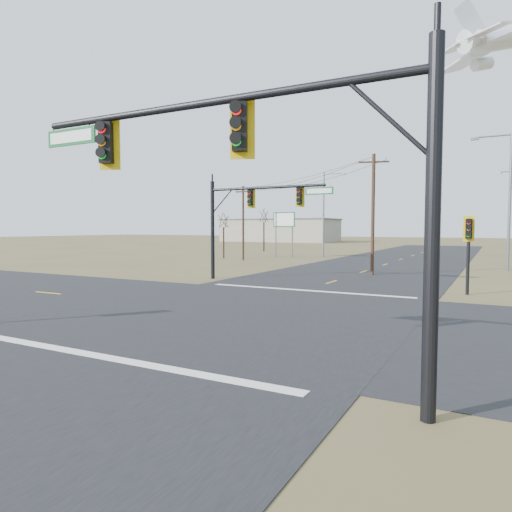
{
  "coord_description": "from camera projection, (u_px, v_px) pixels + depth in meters",
  "views": [
    {
      "loc": [
        9.5,
        -16.4,
        3.57
      ],
      "look_at": [
        0.26,
        1.0,
        2.34
      ],
      "focal_mm": 32.0,
      "sensor_mm": 36.0,
      "label": 1
    }
  ],
  "objects": [
    {
      "name": "ground",
      "position": [
        239.0,
        313.0,
        19.13
      ],
      "size": [
        320.0,
        320.0,
        0.0
      ],
      "primitive_type": "plane",
      "color": "brown",
      "rests_on": "ground"
    },
    {
      "name": "road_ew",
      "position": [
        239.0,
        312.0,
        19.13
      ],
      "size": [
        160.0,
        14.0,
        0.02
      ],
      "primitive_type": "cube",
      "color": "black",
      "rests_on": "ground"
    },
    {
      "name": "road_ns",
      "position": [
        239.0,
        312.0,
        19.13
      ],
      "size": [
        14.0,
        160.0,
        0.02
      ],
      "primitive_type": "cube",
      "color": "black",
      "rests_on": "ground"
    },
    {
      "name": "stop_bar_near",
      "position": [
        103.0,
        357.0,
        12.51
      ],
      "size": [
        12.0,
        0.4,
        0.01
      ],
      "primitive_type": "cube",
      "color": "silver",
      "rests_on": "road_ns"
    },
    {
      "name": "stop_bar_far",
      "position": [
        306.0,
        290.0,
        25.73
      ],
      "size": [
        12.0,
        0.4,
        0.01
      ],
      "primitive_type": "cube",
      "color": "silver",
      "rests_on": "road_ns"
    },
    {
      "name": "mast_arm_near",
      "position": [
        250.0,
        157.0,
        9.86
      ],
      "size": [
        10.34,
        0.59,
        6.99
      ],
      "rotation": [
        0.0,
        0.0,
        0.41
      ],
      "color": "black",
      "rests_on": "ground"
    },
    {
      "name": "mast_arm_far",
      "position": [
        251.0,
        207.0,
        30.13
      ],
      "size": [
        8.84,
        0.54,
        6.76
      ],
      "rotation": [
        0.0,
        0.0,
        0.27
      ],
      "color": "black",
      "rests_on": "ground"
    },
    {
      "name": "pedestal_signal_ne",
      "position": [
        469.0,
        237.0,
        23.99
      ],
      "size": [
        0.61,
        0.52,
        4.22
      ],
      "rotation": [
        0.0,
        0.0,
        0.13
      ],
      "color": "black",
      "rests_on": "ground"
    },
    {
      "name": "utility_pole_near",
      "position": [
        373.0,
        212.0,
        34.0
      ],
      "size": [
        2.15,
        0.73,
        9.03
      ],
      "rotation": [
        0.0,
        0.0,
        0.28
      ],
      "color": "#432C1D",
      "rests_on": "ground"
    },
    {
      "name": "utility_pole_far",
      "position": [
        243.0,
        221.0,
        49.57
      ],
      "size": [
        1.97,
        0.35,
        8.06
      ],
      "rotation": [
        0.0,
        0.0,
        -0.12
      ],
      "color": "#432C1D",
      "rests_on": "ground"
    },
    {
      "name": "highway_sign",
      "position": [
        284.0,
        225.0,
        54.77
      ],
      "size": [
        2.9,
        0.27,
        5.43
      ],
      "rotation": [
        0.0,
        0.0,
        -0.06
      ],
      "color": "slate",
      "rests_on": "ground"
    },
    {
      "name": "streetlight_a",
      "position": [
        507.0,
        194.0,
        37.55
      ],
      "size": [
        3.15,
        0.29,
        11.35
      ],
      "rotation": [
        0.0,
        0.0,
        -0.01
      ],
      "color": "slate",
      "rests_on": "ground"
    },
    {
      "name": "streetlight_c",
      "position": [
        325.0,
        210.0,
        54.95
      ],
      "size": [
        2.83,
        0.27,
        10.18
      ],
      "rotation": [
        0.0,
        0.0,
        -0.03
      ],
      "color": "slate",
      "rests_on": "ground"
    },
    {
      "name": "bare_tree_a",
      "position": [
        224.0,
        220.0,
        53.03
      ],
      "size": [
        2.65,
        2.65,
        5.66
      ],
      "rotation": [
        0.0,
        0.0,
        0.16
      ],
      "color": "black",
      "rests_on": "ground"
    },
    {
      "name": "bare_tree_b",
      "position": [
        264.0,
        215.0,
        67.99
      ],
      "size": [
        3.06,
        3.06,
        6.8
      ],
      "rotation": [
        0.0,
        0.0,
        -0.16
      ],
      "color": "black",
      "rests_on": "ground"
    },
    {
      "name": "warehouse_left",
      "position": [
        280.0,
        231.0,
        117.01
      ],
      "size": [
        28.0,
        14.0,
        5.5
      ],
      "primitive_type": "cube",
      "color": "#9F9B8D",
      "rests_on": "ground"
    },
    {
      "name": "jet_airliner",
      "position": [
        510.0,
        37.0,
        65.07
      ],
      "size": [
        27.33,
        27.36,
        12.58
      ],
      "rotation": [
        0.0,
        -0.24,
        0.8
      ],
      "color": "white"
    }
  ]
}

